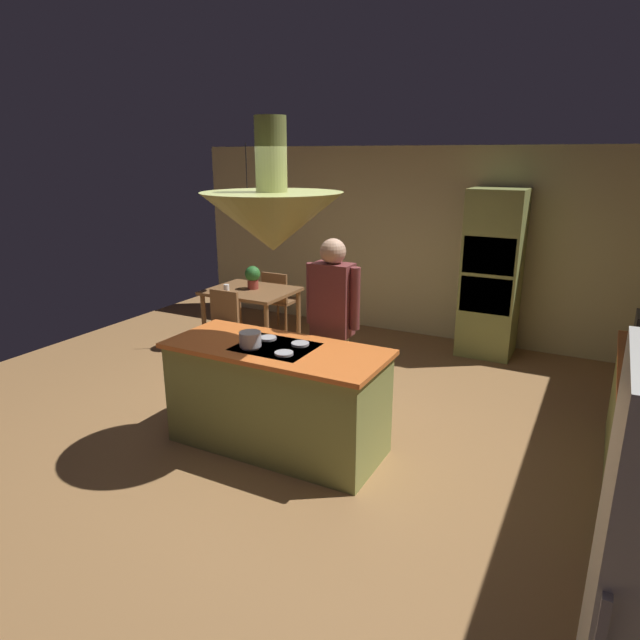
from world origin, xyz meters
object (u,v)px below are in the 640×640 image
(dining_table, at_px, (251,297))
(chair_facing_island, at_px, (220,322))
(kitchen_island, at_px, (277,397))
(person_at_island, at_px, (333,319))
(oven_tower, at_px, (492,274))
(chair_by_back_wall, at_px, (279,297))
(cup_on_table, at_px, (226,288))
(potted_plant_on_table, at_px, (253,276))
(cooking_pot_on_cooktop, at_px, (250,339))

(dining_table, bearing_deg, chair_facing_island, -90.00)
(kitchen_island, distance_m, person_at_island, 0.88)
(oven_tower, xyz_separation_m, chair_by_back_wall, (-2.80, -0.47, -0.53))
(oven_tower, bearing_deg, chair_facing_island, -147.11)
(oven_tower, height_order, cup_on_table, oven_tower)
(chair_facing_island, bearing_deg, potted_plant_on_table, 90.03)
(potted_plant_on_table, bearing_deg, cup_on_table, -128.43)
(chair_facing_island, relative_size, potted_plant_on_table, 2.90)
(oven_tower, relative_size, chair_by_back_wall, 2.36)
(dining_table, xyz_separation_m, chair_facing_island, (0.00, -0.67, -0.16))
(oven_tower, bearing_deg, chair_by_back_wall, -170.38)
(potted_plant_on_table, bearing_deg, kitchen_island, -51.69)
(person_at_island, distance_m, chair_by_back_wall, 2.87)
(potted_plant_on_table, height_order, cooking_pot_on_cooktop, potted_plant_on_table)
(person_at_island, height_order, cup_on_table, person_at_island)
(kitchen_island, distance_m, chair_facing_island, 2.22)
(chair_by_back_wall, xyz_separation_m, potted_plant_on_table, (-0.00, -0.62, 0.42))
(person_at_island, bearing_deg, dining_table, 142.95)
(person_at_island, distance_m, cooking_pot_on_cooktop, 0.88)
(chair_by_back_wall, bearing_deg, chair_facing_island, 90.00)
(dining_table, bearing_deg, chair_by_back_wall, 90.00)
(kitchen_island, distance_m, dining_table, 2.71)
(chair_by_back_wall, height_order, cooking_pot_on_cooktop, cooking_pot_on_cooktop)
(dining_table, relative_size, cup_on_table, 12.06)
(cup_on_table, relative_size, cooking_pot_on_cooktop, 0.50)
(oven_tower, xyz_separation_m, cooking_pot_on_cooktop, (-1.26, -3.37, -0.03))
(dining_table, bearing_deg, potted_plant_on_table, 90.48)
(chair_by_back_wall, height_order, cup_on_table, chair_by_back_wall)
(kitchen_island, height_order, chair_by_back_wall, kitchen_island)
(chair_facing_island, bearing_deg, person_at_island, -21.88)
(kitchen_island, distance_m, cooking_pot_on_cooktop, 0.57)
(potted_plant_on_table, bearing_deg, dining_table, -89.52)
(oven_tower, bearing_deg, dining_table, -157.80)
(potted_plant_on_table, xyz_separation_m, cooking_pot_on_cooktop, (1.54, -2.28, 0.07))
(person_at_island, distance_m, chair_facing_island, 2.10)
(dining_table, xyz_separation_m, cooking_pot_on_cooktop, (1.54, -2.23, 0.34))
(oven_tower, distance_m, chair_by_back_wall, 2.89)
(dining_table, relative_size, person_at_island, 0.62)
(kitchen_island, xyz_separation_m, dining_table, (-1.70, 2.10, 0.20))
(person_at_island, bearing_deg, cooking_pot_on_cooktop, -113.60)
(kitchen_island, xyz_separation_m, potted_plant_on_table, (-1.70, 2.15, 0.47))
(kitchen_island, xyz_separation_m, chair_by_back_wall, (-1.70, 2.77, 0.04))
(kitchen_island, xyz_separation_m, chair_facing_island, (-1.70, 1.43, 0.04))
(cup_on_table, bearing_deg, dining_table, 45.56)
(chair_by_back_wall, bearing_deg, kitchen_island, 121.56)
(oven_tower, xyz_separation_m, cup_on_table, (-3.02, -1.37, -0.22))
(oven_tower, xyz_separation_m, dining_table, (-2.80, -1.14, -0.37))
(oven_tower, xyz_separation_m, person_at_island, (-0.91, -2.57, -0.03))
(dining_table, relative_size, cooking_pot_on_cooktop, 6.03)
(chair_facing_island, xyz_separation_m, potted_plant_on_table, (-0.00, 0.72, 0.42))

